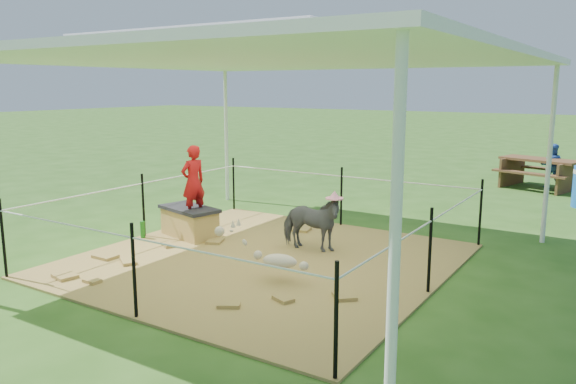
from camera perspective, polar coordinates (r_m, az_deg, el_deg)
The scene contains 13 objects.
ground at distance 7.57m, azimuth -2.45°, elevation -7.05°, with size 90.00×90.00×0.00m, color #2D5919.
hay_patch at distance 7.57m, azimuth -2.45°, elevation -6.94°, with size 4.60×4.60×0.03m, color brown.
canopy_tent at distance 7.22m, azimuth -2.62°, elevation 13.74°, with size 6.30×6.30×2.90m.
rope_fence at distance 7.40m, azimuth -2.49°, elevation -2.30°, with size 4.54×4.54×1.00m.
straw_bale at distance 8.76m, azimuth -9.96°, elevation -3.15°, with size 0.92×0.46×0.41m, color #B08C40.
dark_cloth at distance 8.71m, azimuth -10.01°, elevation -1.68°, with size 0.98×0.51×0.05m, color black.
woman at distance 8.55m, azimuth -9.63°, elevation 1.69°, with size 0.40×0.26×1.10m, color red.
green_bottle at distance 8.85m, azimuth -14.55°, elevation -3.71°, with size 0.07×0.07×0.26m, color #196F18.
pony at distance 7.86m, azimuth 2.31°, elevation -3.19°, with size 0.42×0.93×0.79m, color #47474C.
pink_hat at distance 7.76m, azimuth 2.34°, elevation 0.03°, with size 0.24×0.24×0.11m, color pink.
foal at distance 6.65m, azimuth -0.84°, elevation -6.76°, with size 1.02×0.57×0.57m, color beige, non-canonical shape.
picnic_table_near at distance 14.01m, azimuth 24.15°, elevation 1.72°, with size 1.66×1.20×0.69m, color brown.
distant_person at distance 14.25m, azimuth 25.19°, elevation 2.44°, with size 0.49×0.39×1.02m, color blue.
Camera 1 is at (4.13, -5.91, 2.31)m, focal length 35.00 mm.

